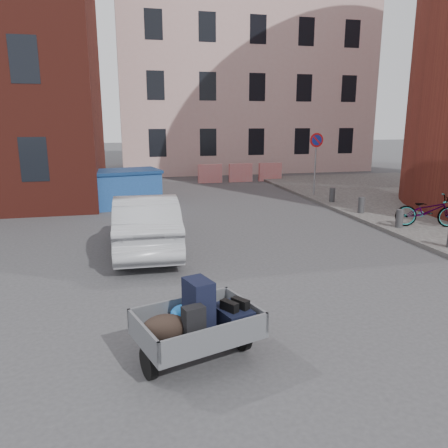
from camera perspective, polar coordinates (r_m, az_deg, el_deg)
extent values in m
plane|color=#38383A|center=(8.85, 1.73, -8.49)|extent=(120.00, 120.00, 0.00)
cube|color=#CFA59F|center=(31.23, 2.07, 20.23)|extent=(16.00, 8.00, 14.00)
cylinder|color=gray|center=(19.33, 11.82, 7.57)|extent=(0.07, 0.07, 2.60)
cylinder|color=red|center=(19.23, 12.00, 10.67)|extent=(0.60, 0.03, 0.60)
cylinder|color=navy|center=(19.22, 12.03, 10.67)|extent=(0.44, 0.03, 0.44)
cylinder|color=#3A3A3D|center=(14.25, 21.95, 0.67)|extent=(0.22, 0.22, 0.55)
cylinder|color=#3A3A3D|center=(16.05, 17.49, 2.38)|extent=(0.22, 0.22, 0.55)
cylinder|color=#3A3A3D|center=(17.94, 13.95, 3.72)|extent=(0.22, 0.22, 0.55)
cube|color=red|center=(23.56, -1.82, 6.60)|extent=(1.30, 0.18, 1.00)
cube|color=red|center=(23.95, 2.20, 6.71)|extent=(1.30, 0.18, 1.00)
cube|color=red|center=(24.46, 6.07, 6.79)|extent=(1.30, 0.18, 1.00)
cylinder|color=black|center=(6.05, -9.81, -17.41)|extent=(0.23, 0.45, 0.44)
cylinder|color=black|center=(6.62, 2.28, -14.36)|extent=(0.23, 0.45, 0.44)
cube|color=slate|center=(6.18, -3.48, -13.96)|extent=(1.86, 1.53, 0.08)
cube|color=slate|center=(5.83, -10.54, -13.99)|extent=(0.37, 1.06, 0.28)
cube|color=slate|center=(6.46, 2.77, -10.93)|extent=(0.37, 1.06, 0.28)
cube|color=slate|center=(6.54, -5.67, -10.68)|extent=(1.54, 0.52, 0.28)
cube|color=slate|center=(5.69, -0.98, -14.49)|extent=(1.54, 0.52, 0.28)
cube|color=slate|center=(6.94, -6.95, -11.38)|extent=(0.29, 0.69, 0.06)
cube|color=black|center=(6.08, -3.33, -10.40)|extent=(0.42, 0.52, 0.70)
cube|color=black|center=(6.25, 1.09, -11.93)|extent=(0.56, 0.69, 0.25)
ellipsoid|color=#2C211A|center=(5.86, -7.75, -13.30)|extent=(0.68, 0.52, 0.36)
cube|color=black|center=(5.79, -3.98, -12.89)|extent=(0.32, 0.26, 0.48)
ellipsoid|color=blue|center=(6.38, -5.38, -11.51)|extent=(0.43, 0.39, 0.24)
cube|color=black|center=(6.10, 0.70, -10.65)|extent=(0.24, 0.29, 0.13)
cube|color=black|center=(6.18, 2.15, -10.30)|extent=(0.24, 0.29, 0.13)
cube|color=#204F9C|center=(17.40, -14.05, 4.30)|extent=(3.56, 2.28, 1.32)
cube|color=navy|center=(17.31, -14.18, 6.63)|extent=(3.69, 2.41, 0.11)
imported|color=#A4A6AB|center=(11.39, -10.16, 0.18)|extent=(1.66, 4.48, 1.46)
imported|color=black|center=(14.65, 25.03, 1.60)|extent=(2.00, 1.23, 0.99)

